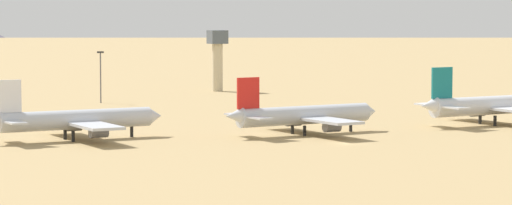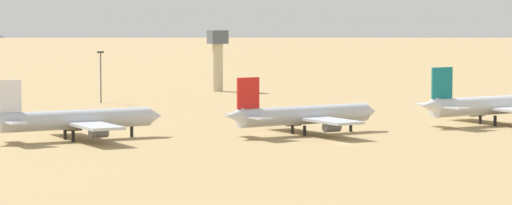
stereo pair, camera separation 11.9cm
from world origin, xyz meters
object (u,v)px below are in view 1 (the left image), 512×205
at_px(control_tower, 217,54).
at_px(light_pole_west, 101,73).
at_px(parked_jet_teal_4, 492,105).
at_px(parked_jet_red_3, 303,115).
at_px(parked_jet_white_2, 74,120).

relative_size(control_tower, light_pole_west, 1.34).
distance_m(control_tower, light_pole_west, 54.72).
xyz_separation_m(parked_jet_teal_4, light_pole_west, (-63.12, 92.78, 3.88)).
bearing_deg(light_pole_west, parked_jet_teal_4, -55.77).
bearing_deg(parked_jet_teal_4, parked_jet_red_3, 175.96).
bearing_deg(control_tower, parked_jet_white_2, -122.40).
bearing_deg(parked_jet_teal_4, light_pole_west, 116.53).
bearing_deg(light_pole_west, parked_jet_red_3, -80.63).
xyz_separation_m(control_tower, light_pole_west, (-45.36, -30.43, -3.11)).
bearing_deg(parked_jet_red_3, parked_jet_white_2, 162.26).
height_order(parked_jet_white_2, light_pole_west, light_pole_west).
relative_size(parked_jet_white_2, parked_jet_red_3, 1.01).
relative_size(parked_jet_white_2, control_tower, 1.99).
xyz_separation_m(parked_jet_teal_4, control_tower, (-17.76, 123.22, 6.98)).
bearing_deg(control_tower, light_pole_west, -146.14).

